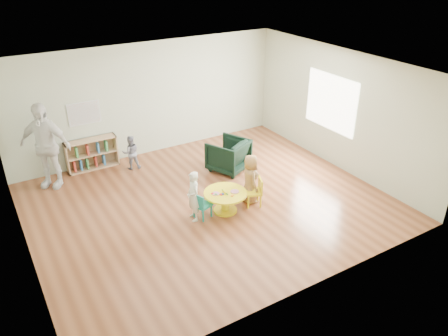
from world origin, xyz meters
name	(u,v)px	position (x,y,z in m)	size (l,w,h in m)	color
room	(208,118)	(0.01, 0.00, 1.89)	(7.10, 7.00, 2.80)	brown
activity_table	(225,198)	(0.13, -0.44, 0.30)	(0.86, 0.86, 0.48)	yellow
kid_chair_left	(201,205)	(-0.40, -0.41, 0.30)	(0.38, 0.38, 0.56)	teal
kid_chair_right	(256,191)	(0.80, -0.54, 0.32)	(0.42, 0.42, 0.60)	yellow
bookshelf	(91,154)	(-1.61, 2.86, 0.37)	(1.20, 0.30, 0.75)	tan
alphabet_poster	(84,113)	(-1.60, 2.98, 1.35)	(0.74, 0.01, 0.54)	silver
armchair	(228,155)	(1.14, 1.08, 0.38)	(0.82, 0.84, 0.77)	black
child_left	(193,196)	(-0.54, -0.36, 0.51)	(0.37, 0.25, 1.03)	white
child_right	(250,179)	(0.77, -0.37, 0.53)	(0.52, 0.34, 1.06)	#FFAF1C
toddler	(131,153)	(-0.81, 2.33, 0.42)	(0.41, 0.32, 0.84)	#1A2043
adult_caretaker	(45,146)	(-2.63, 2.48, 0.96)	(1.13, 0.47, 1.93)	white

